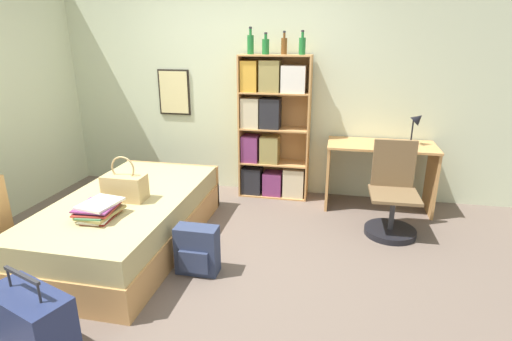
{
  "coord_description": "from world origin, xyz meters",
  "views": [
    {
      "loc": [
        1.16,
        -3.06,
        1.87
      ],
      "look_at": [
        0.47,
        0.21,
        0.75
      ],
      "focal_mm": 28.0,
      "sensor_mm": 36.0,
      "label": 1
    }
  ],
  "objects_px": {
    "handbag": "(125,187)",
    "bookcase": "(270,130)",
    "bottle_brown": "(266,46)",
    "desk_chair": "(392,206)",
    "book_stack_on_bed": "(99,210)",
    "backpack": "(197,250)",
    "suitcase": "(34,332)",
    "bottle_clear": "(284,45)",
    "desk_lamp": "(416,124)",
    "bed": "(130,220)",
    "bottle_blue": "(302,45)",
    "desk": "(380,164)",
    "bottle_green": "(251,44)"
  },
  "relations": [
    {
      "from": "handbag",
      "to": "bottle_blue",
      "type": "bearing_deg",
      "value": 48.19
    },
    {
      "from": "bed",
      "to": "bottle_blue",
      "type": "bearing_deg",
      "value": 45.9
    },
    {
      "from": "book_stack_on_bed",
      "to": "bottle_blue",
      "type": "relative_size",
      "value": 1.49
    },
    {
      "from": "suitcase",
      "to": "bookcase",
      "type": "height_order",
      "value": "bookcase"
    },
    {
      "from": "book_stack_on_bed",
      "to": "bottle_brown",
      "type": "height_order",
      "value": "bottle_brown"
    },
    {
      "from": "bed",
      "to": "bottle_clear",
      "type": "relative_size",
      "value": 8.4
    },
    {
      "from": "bookcase",
      "to": "bottle_clear",
      "type": "xyz_separation_m",
      "value": [
        0.14,
        0.02,
        0.96
      ]
    },
    {
      "from": "handbag",
      "to": "bottle_green",
      "type": "height_order",
      "value": "bottle_green"
    },
    {
      "from": "bottle_green",
      "to": "desk_lamp",
      "type": "bearing_deg",
      "value": -2.33
    },
    {
      "from": "desk_chair",
      "to": "backpack",
      "type": "height_order",
      "value": "desk_chair"
    },
    {
      "from": "bottle_clear",
      "to": "backpack",
      "type": "height_order",
      "value": "bottle_clear"
    },
    {
      "from": "bookcase",
      "to": "bottle_brown",
      "type": "relative_size",
      "value": 7.24
    },
    {
      "from": "book_stack_on_bed",
      "to": "desk",
      "type": "bearing_deg",
      "value": 38.47
    },
    {
      "from": "handbag",
      "to": "desk",
      "type": "xyz_separation_m",
      "value": [
        2.3,
        1.45,
        -0.09
      ]
    },
    {
      "from": "bottle_blue",
      "to": "desk_chair",
      "type": "distance_m",
      "value": 1.94
    },
    {
      "from": "bookcase",
      "to": "desk",
      "type": "bearing_deg",
      "value": -5.56
    },
    {
      "from": "bed",
      "to": "bottle_clear",
      "type": "bearing_deg",
      "value": 51.42
    },
    {
      "from": "bottle_green",
      "to": "bottle_blue",
      "type": "distance_m",
      "value": 0.58
    },
    {
      "from": "bed",
      "to": "desk_chair",
      "type": "height_order",
      "value": "desk_chair"
    },
    {
      "from": "bookcase",
      "to": "desk_lamp",
      "type": "relative_size",
      "value": 4.52
    },
    {
      "from": "bottle_clear",
      "to": "bottle_blue",
      "type": "xyz_separation_m",
      "value": [
        0.21,
        -0.06,
        0.0
      ]
    },
    {
      "from": "handbag",
      "to": "bottle_brown",
      "type": "distance_m",
      "value": 2.16
    },
    {
      "from": "bookcase",
      "to": "backpack",
      "type": "bearing_deg",
      "value": -98.74
    },
    {
      "from": "suitcase",
      "to": "bottle_clear",
      "type": "distance_m",
      "value": 3.53
    },
    {
      "from": "bottle_brown",
      "to": "bottle_blue",
      "type": "distance_m",
      "value": 0.4
    },
    {
      "from": "suitcase",
      "to": "bottle_brown",
      "type": "height_order",
      "value": "bottle_brown"
    },
    {
      "from": "handbag",
      "to": "bookcase",
      "type": "relative_size",
      "value": 0.24
    },
    {
      "from": "handbag",
      "to": "desk_chair",
      "type": "xyz_separation_m",
      "value": [
        2.39,
        0.83,
        -0.33
      ]
    },
    {
      "from": "suitcase",
      "to": "bottle_brown",
      "type": "xyz_separation_m",
      "value": [
        0.79,
        2.97,
        1.51
      ]
    },
    {
      "from": "bed",
      "to": "bottle_clear",
      "type": "height_order",
      "value": "bottle_clear"
    },
    {
      "from": "bottle_brown",
      "to": "desk_chair",
      "type": "xyz_separation_m",
      "value": [
        1.41,
        -0.71,
        -1.49
      ]
    },
    {
      "from": "book_stack_on_bed",
      "to": "bottle_green",
      "type": "height_order",
      "value": "bottle_green"
    },
    {
      "from": "bottle_brown",
      "to": "bottle_clear",
      "type": "distance_m",
      "value": 0.21
    },
    {
      "from": "bottle_clear",
      "to": "bed",
      "type": "bearing_deg",
      "value": -128.58
    },
    {
      "from": "bed",
      "to": "desk_chair",
      "type": "xyz_separation_m",
      "value": [
        2.43,
        0.75,
        0.04
      ]
    },
    {
      "from": "backpack",
      "to": "handbag",
      "type": "bearing_deg",
      "value": 161.1
    },
    {
      "from": "desk_lamp",
      "to": "desk_chair",
      "type": "distance_m",
      "value": 0.99
    },
    {
      "from": "bed",
      "to": "bottle_blue",
      "type": "relative_size",
      "value": 8.19
    },
    {
      "from": "backpack",
      "to": "bottle_clear",
      "type": "bearing_deg",
      "value": 77.06
    },
    {
      "from": "bottle_green",
      "to": "desk_lamp",
      "type": "xyz_separation_m",
      "value": [
        1.84,
        -0.07,
        -0.81
      ]
    },
    {
      "from": "book_stack_on_bed",
      "to": "bookcase",
      "type": "bearing_deg",
      "value": 62.01
    },
    {
      "from": "book_stack_on_bed",
      "to": "backpack",
      "type": "xyz_separation_m",
      "value": [
        0.76,
        0.13,
        -0.35
      ]
    },
    {
      "from": "bottle_brown",
      "to": "bottle_clear",
      "type": "height_order",
      "value": "bottle_clear"
    },
    {
      "from": "bottle_brown",
      "to": "bottle_blue",
      "type": "xyz_separation_m",
      "value": [
        0.4,
        0.0,
        0.01
      ]
    },
    {
      "from": "bottle_brown",
      "to": "desk_chair",
      "type": "bearing_deg",
      "value": -26.61
    },
    {
      "from": "book_stack_on_bed",
      "to": "desk_chair",
      "type": "xyz_separation_m",
      "value": [
        2.41,
        1.22,
        -0.27
      ]
    },
    {
      "from": "bottle_green",
      "to": "desk_lamp",
      "type": "height_order",
      "value": "bottle_green"
    },
    {
      "from": "desk_lamp",
      "to": "desk_chair",
      "type": "bearing_deg",
      "value": -111.08
    },
    {
      "from": "suitcase",
      "to": "handbag",
      "type": "bearing_deg",
      "value": 97.45
    },
    {
      "from": "bed",
      "to": "bookcase",
      "type": "distance_m",
      "value": 1.93
    }
  ]
}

